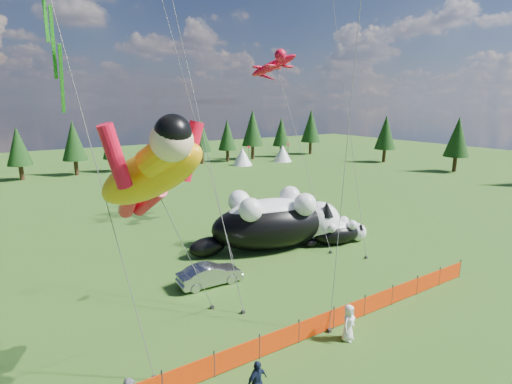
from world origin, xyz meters
TOP-DOWN VIEW (x-y plane):
  - ground at (0.00, 0.00)m, footprint 160.00×160.00m
  - safety_fence at (0.00, -3.00)m, footprint 22.06×0.06m
  - tree_line at (0.00, 45.00)m, footprint 90.00×4.00m
  - festival_tents at (11.00, 40.00)m, footprint 50.00×3.20m
  - cat_large at (4.92, 6.87)m, footprint 11.07×5.64m
  - cat_small at (9.23, 5.05)m, footprint 4.94×2.46m
  - car at (-1.68, 4.05)m, footprint 3.68×1.38m
  - spectator_c at (-4.38, -4.95)m, footprint 1.00×0.66m
  - spectator_e at (0.92, -3.98)m, footprint 0.92×0.75m
  - superhero_kite at (-6.80, -2.35)m, footprint 7.30×7.26m
  - gecko_kite at (8.79, 12.90)m, footprint 5.51×12.46m
  - diamond_kite_c at (3.15, -1.57)m, footprint 3.13×2.14m

SIDE VIEW (x-z plane):
  - ground at x=0.00m, z-range 0.00..0.00m
  - safety_fence at x=0.00m, z-range -0.05..1.05m
  - car at x=-1.68m, z-range 0.00..1.20m
  - spectator_c at x=-4.38m, z-range 0.00..1.58m
  - spectator_e at x=0.92m, z-range 0.00..1.62m
  - cat_small at x=9.23m, z-range -0.04..1.75m
  - festival_tents at x=11.00m, z-range 0.00..2.80m
  - cat_large at x=4.92m, z-range -0.10..3.93m
  - tree_line at x=0.00m, z-range 0.00..8.00m
  - superhero_kite at x=-6.80m, z-range 2.32..13.18m
  - gecko_kite at x=8.79m, z-range 5.05..20.73m
  - diamond_kite_c at x=3.15m, z-range 6.36..22.16m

